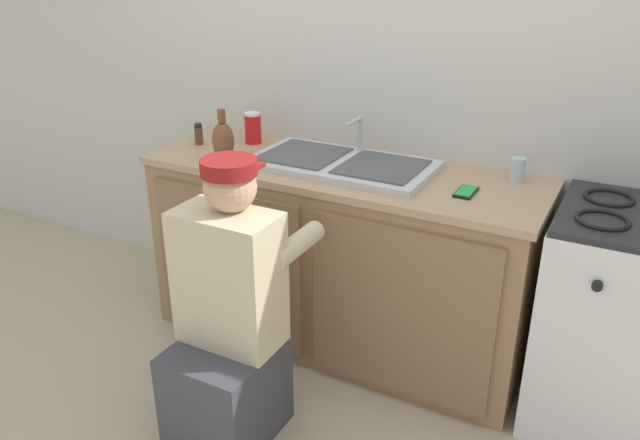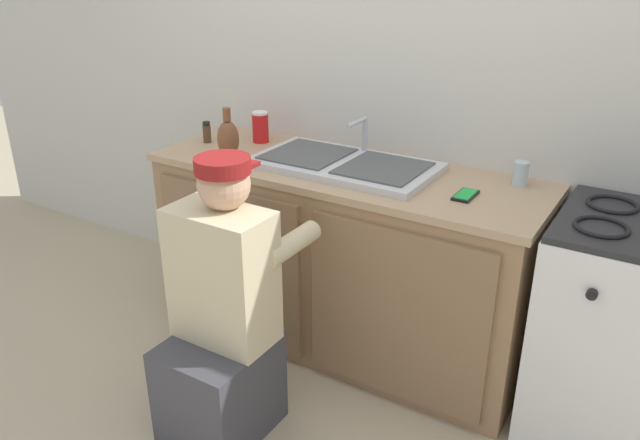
% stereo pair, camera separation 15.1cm
% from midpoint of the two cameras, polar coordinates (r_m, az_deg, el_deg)
% --- Properties ---
extents(ground_plane, '(12.00, 12.00, 0.00)m').
position_cam_midpoint_polar(ground_plane, '(2.93, -2.47, -13.44)').
color(ground_plane, tan).
extents(back_wall, '(6.00, 0.10, 2.50)m').
position_cam_midpoint_polar(back_wall, '(2.96, 3.68, 13.54)').
color(back_wall, silver).
rests_on(back_wall, ground_plane).
extents(counter_cabinet, '(1.75, 0.62, 0.85)m').
position_cam_midpoint_polar(counter_cabinet, '(2.92, 0.29, -3.75)').
color(counter_cabinet, '#997551').
rests_on(counter_cabinet, ground_plane).
extents(countertop, '(1.79, 0.62, 0.03)m').
position_cam_midpoint_polar(countertop, '(2.75, 0.40, 4.49)').
color(countertop, tan).
rests_on(countertop, counter_cabinet).
extents(sink_double_basin, '(0.80, 0.44, 0.19)m').
position_cam_midpoint_polar(sink_double_basin, '(2.74, 0.42, 5.21)').
color(sink_double_basin, silver).
rests_on(sink_double_basin, countertop).
extents(stove_range, '(0.58, 0.62, 0.90)m').
position_cam_midpoint_polar(stove_range, '(2.65, 24.40, -8.53)').
color(stove_range, white).
rests_on(stove_range, ground_plane).
extents(plumber_person, '(0.42, 0.61, 1.10)m').
position_cam_midpoint_polar(plumber_person, '(2.40, -10.15, -9.71)').
color(plumber_person, '#3F3F47').
rests_on(plumber_person, ground_plane).
extents(vase_decorative, '(0.10, 0.10, 0.23)m').
position_cam_midpoint_polar(vase_decorative, '(2.89, -10.36, 7.23)').
color(vase_decorative, brown).
rests_on(vase_decorative, countertop).
extents(soda_cup_red, '(0.08, 0.08, 0.15)m').
position_cam_midpoint_polar(soda_cup_red, '(3.12, -7.55, 8.32)').
color(soda_cup_red, red).
rests_on(soda_cup_red, countertop).
extents(spice_bottle_pepper, '(0.04, 0.04, 0.10)m').
position_cam_midpoint_polar(spice_bottle_pepper, '(3.14, -12.40, 7.65)').
color(spice_bottle_pepper, '#513823').
rests_on(spice_bottle_pepper, countertop).
extents(cell_phone, '(0.07, 0.14, 0.01)m').
position_cam_midpoint_polar(cell_phone, '(2.50, 11.54, 2.52)').
color(cell_phone, black).
rests_on(cell_phone, countertop).
extents(water_glass, '(0.06, 0.06, 0.10)m').
position_cam_midpoint_polar(water_glass, '(2.67, 16.08, 4.42)').
color(water_glass, '#ADC6CC').
rests_on(water_glass, countertop).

